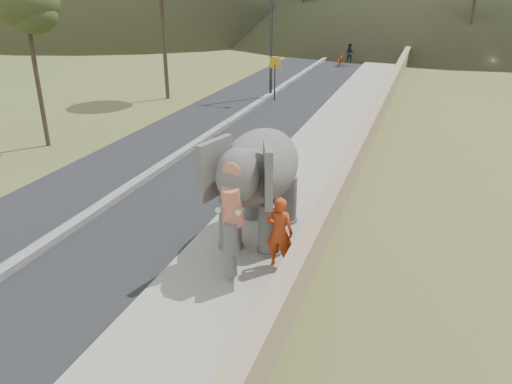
# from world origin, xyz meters

# --- Properties ---
(ground) EXTENTS (160.00, 160.00, 0.00)m
(ground) POSITION_xyz_m (0.00, 0.00, 0.00)
(ground) COLOR olive
(ground) RESTS_ON ground
(road) EXTENTS (7.00, 120.00, 0.03)m
(road) POSITION_xyz_m (-5.00, 10.00, 0.01)
(road) COLOR black
(road) RESTS_ON ground
(median) EXTENTS (0.35, 120.00, 0.22)m
(median) POSITION_xyz_m (-5.00, 10.00, 0.11)
(median) COLOR black
(median) RESTS_ON ground
(walkway) EXTENTS (3.00, 120.00, 0.15)m
(walkway) POSITION_xyz_m (0.00, 10.00, 0.07)
(walkway) COLOR #9E9687
(walkway) RESTS_ON ground
(parapet) EXTENTS (0.30, 120.00, 1.10)m
(parapet) POSITION_xyz_m (1.65, 10.00, 0.55)
(parapet) COLOR tan
(parapet) RESTS_ON ground
(lamppost) EXTENTS (1.76, 0.36, 8.00)m
(lamppost) POSITION_xyz_m (-4.69, 16.76, 4.87)
(lamppost) COLOR #28282D
(lamppost) RESTS_ON ground
(signboard) EXTENTS (0.60, 0.08, 2.40)m
(signboard) POSITION_xyz_m (-4.50, 15.94, 1.64)
(signboard) COLOR #2D2D33
(signboard) RESTS_ON ground
(elephant_and_man) EXTENTS (2.38, 4.13, 2.91)m
(elephant_and_man) POSITION_xyz_m (0.02, 0.09, 1.60)
(elephant_and_man) COLOR slate
(elephant_and_man) RESTS_ON ground
(motorcyclist) EXTENTS (1.41, 1.84, 1.77)m
(motorcyclist) POSITION_xyz_m (-2.96, 29.53, 0.67)
(motorcyclist) COLOR #9B2E0E
(motorcyclist) RESTS_ON ground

